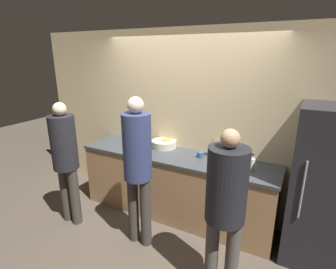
% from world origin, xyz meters
% --- Properties ---
extents(ground_plane, '(14.00, 14.00, 0.00)m').
position_xyz_m(ground_plane, '(0.00, 0.00, 0.00)').
color(ground_plane, '#4C4238').
extents(wall_back, '(5.20, 0.06, 2.60)m').
position_xyz_m(wall_back, '(0.00, 0.71, 1.30)').
color(wall_back, '#D6BC8C').
rests_on(wall_back, ground_plane).
extents(counter, '(2.77, 0.69, 0.93)m').
position_xyz_m(counter, '(0.00, 0.38, 0.47)').
color(counter, '#9E754C').
rests_on(counter, ground_plane).
extents(refrigerator, '(0.64, 0.69, 1.77)m').
position_xyz_m(refrigerator, '(1.77, 0.36, 0.89)').
color(refrigerator, '#232328').
rests_on(refrigerator, ground_plane).
extents(person_left, '(0.33, 0.33, 1.69)m').
position_xyz_m(person_left, '(-1.19, -0.47, 0.99)').
color(person_left, '#38332D').
rests_on(person_left, ground_plane).
extents(person_center, '(0.33, 0.33, 1.83)m').
position_xyz_m(person_center, '(-0.12, -0.37, 1.08)').
color(person_center, '#38332D').
rests_on(person_center, ground_plane).
extents(person_right, '(0.37, 0.37, 1.67)m').
position_xyz_m(person_right, '(0.97, -0.56, 1.00)').
color(person_right, '#4C4742').
rests_on(person_right, ground_plane).
extents(fruit_bowl, '(0.36, 0.36, 0.14)m').
position_xyz_m(fruit_bowl, '(-0.28, 0.56, 0.98)').
color(fruit_bowl, beige).
rests_on(fruit_bowl, counter).
extents(utensil_crock, '(0.11, 0.11, 0.26)m').
position_xyz_m(utensil_crock, '(0.46, 0.57, 1.00)').
color(utensil_crock, silver).
rests_on(utensil_crock, counter).
extents(bottle_clear, '(0.08, 0.08, 0.20)m').
position_xyz_m(bottle_clear, '(1.02, 0.36, 1.01)').
color(bottle_clear, silver).
rests_on(bottle_clear, counter).
extents(bottle_red, '(0.07, 0.07, 0.24)m').
position_xyz_m(bottle_red, '(-0.66, 0.58, 1.02)').
color(bottle_red, red).
rests_on(bottle_red, counter).
extents(cup_blue, '(0.09, 0.09, 0.08)m').
position_xyz_m(cup_blue, '(0.34, 0.44, 0.97)').
color(cup_blue, '#335184').
rests_on(cup_blue, counter).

